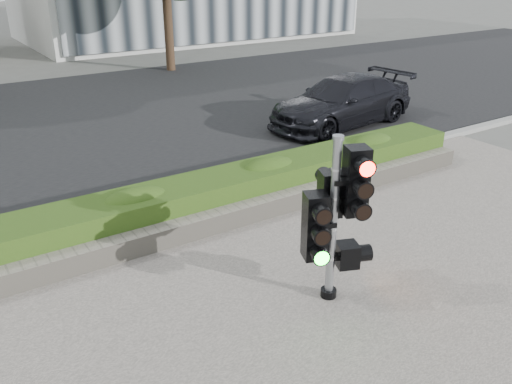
{
  "coord_description": "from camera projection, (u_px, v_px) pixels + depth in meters",
  "views": [
    {
      "loc": [
        -4.04,
        -5.41,
        4.36
      ],
      "look_at": [
        -0.08,
        0.6,
        1.22
      ],
      "focal_mm": 38.0,
      "sensor_mm": 36.0,
      "label": 1
    }
  ],
  "objects": [
    {
      "name": "ground",
      "position": [
        283.0,
        281.0,
        7.92
      ],
      "size": [
        120.0,
        120.0,
        0.0
      ],
      "primitive_type": "plane",
      "color": "#51514C",
      "rests_on": "ground"
    },
    {
      "name": "sidewalk",
      "position": [
        416.0,
        383.0,
        6.0
      ],
      "size": [
        16.0,
        11.0,
        0.03
      ],
      "primitive_type": "cube",
      "color": "#9E9389",
      "rests_on": "ground"
    },
    {
      "name": "road",
      "position": [
        79.0,
        121.0,
        15.57
      ],
      "size": [
        60.0,
        13.0,
        0.02
      ],
      "primitive_type": "cube",
      "color": "black",
      "rests_on": "ground"
    },
    {
      "name": "curb",
      "position": [
        186.0,
        202.0,
        10.31
      ],
      "size": [
        60.0,
        0.25,
        0.12
      ],
      "primitive_type": "cube",
      "color": "gray",
      "rests_on": "ground"
    },
    {
      "name": "stone_wall",
      "position": [
        218.0,
        220.0,
        9.29
      ],
      "size": [
        12.0,
        0.32,
        0.34
      ],
      "primitive_type": "cube",
      "color": "gray",
      "rests_on": "sidewalk"
    },
    {
      "name": "hedge",
      "position": [
        200.0,
        198.0,
        9.72
      ],
      "size": [
        12.0,
        1.0,
        0.68
      ],
      "primitive_type": "cube",
      "color": "#577D26",
      "rests_on": "sidewalk"
    },
    {
      "name": "traffic_signal",
      "position": [
        335.0,
        211.0,
        7.04
      ],
      "size": [
        0.86,
        0.72,
        2.33
      ],
      "rotation": [
        0.0,
        0.0,
        -0.38
      ],
      "color": "black",
      "rests_on": "sidewalk"
    },
    {
      "name": "car_dark",
      "position": [
        342.0,
        101.0,
        14.98
      ],
      "size": [
        4.71,
        2.31,
        1.32
      ],
      "primitive_type": "imported",
      "rotation": [
        0.0,
        0.0,
        -1.47
      ],
      "color": "black",
      "rests_on": "road"
    }
  ]
}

